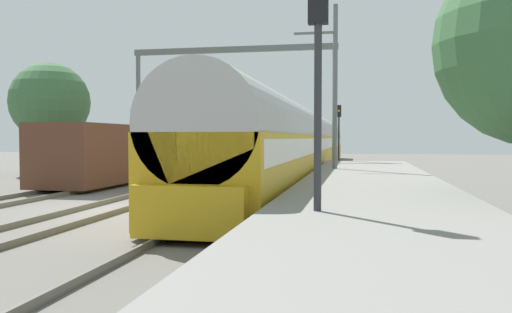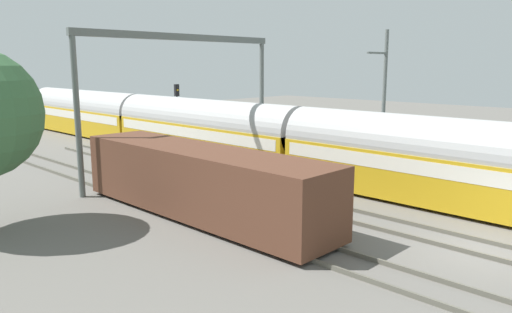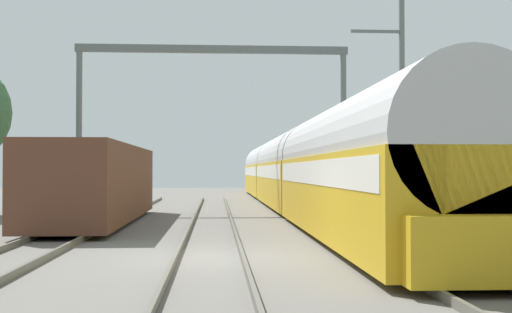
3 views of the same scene
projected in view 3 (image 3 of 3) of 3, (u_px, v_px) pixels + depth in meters
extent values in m
plane|color=#66635D|center=(210.00, 258.00, 14.70)|extent=(120.00, 120.00, 0.00)
cube|color=#5D5A4F|center=(49.00, 255.00, 14.49)|extent=(0.08, 60.00, 0.16)
cube|color=#5D5A4F|center=(177.00, 255.00, 14.66)|extent=(0.08, 60.00, 0.16)
cube|color=#5D5A4F|center=(242.00, 254.00, 14.74)|extent=(0.08, 60.00, 0.16)
cube|color=#5D5A4F|center=(365.00, 253.00, 14.91)|extent=(0.08, 60.00, 0.16)
cube|color=#5D5A4F|center=(427.00, 253.00, 15.00)|extent=(0.08, 60.00, 0.16)
cube|color=gold|center=(363.00, 195.00, 18.36)|extent=(2.90, 16.00, 2.20)
cube|color=silver|center=(363.00, 173.00, 18.37)|extent=(2.93, 15.36, 0.64)
cylinder|color=#B1B1B1|center=(363.00, 148.00, 18.39)|extent=(2.84, 16.00, 2.84)
cube|color=gold|center=(294.00, 184.00, 34.68)|extent=(2.90, 16.00, 2.20)
cube|color=silver|center=(294.00, 172.00, 34.69)|extent=(2.93, 15.36, 0.64)
cylinder|color=#B1B1B1|center=(294.00, 159.00, 34.70)|extent=(2.84, 16.00, 2.84)
cube|color=gold|center=(269.00, 179.00, 50.99)|extent=(2.90, 16.00, 2.20)
cube|color=silver|center=(269.00, 171.00, 51.01)|extent=(2.93, 15.36, 0.64)
cylinder|color=#B1B1B1|center=(269.00, 163.00, 51.02)|extent=(2.84, 16.00, 2.84)
cube|color=gold|center=(483.00, 251.00, 10.12)|extent=(2.40, 0.50, 1.10)
cube|color=#563323|center=(98.00, 182.00, 24.43)|extent=(2.80, 13.00, 2.70)
cube|color=black|center=(97.00, 217.00, 24.40)|extent=(2.52, 11.96, 0.10)
cylinder|color=black|center=(331.00, 204.00, 29.94)|extent=(0.20, 0.20, 0.85)
cube|color=#232833|center=(331.00, 188.00, 29.96)|extent=(0.30, 0.43, 0.64)
sphere|color=tan|center=(331.00, 178.00, 29.97)|extent=(0.24, 0.24, 0.24)
cylinder|color=#2D2D33|center=(314.00, 171.00, 40.29)|extent=(0.14, 0.14, 3.84)
cube|color=black|center=(314.00, 132.00, 40.34)|extent=(0.36, 0.20, 0.90)
sphere|color=yellow|center=(314.00, 132.00, 40.22)|extent=(0.16, 0.16, 0.16)
cylinder|color=slate|center=(79.00, 132.00, 30.73)|extent=(0.28, 0.28, 7.50)
cylinder|color=slate|center=(344.00, 133.00, 31.49)|extent=(0.28, 0.28, 7.50)
cube|color=slate|center=(213.00, 49.00, 31.20)|extent=(12.85, 0.24, 0.36)
cylinder|color=slate|center=(402.00, 112.00, 23.02)|extent=(0.20, 0.20, 8.00)
cube|color=slate|center=(376.00, 31.00, 23.03)|extent=(1.80, 0.10, 0.10)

